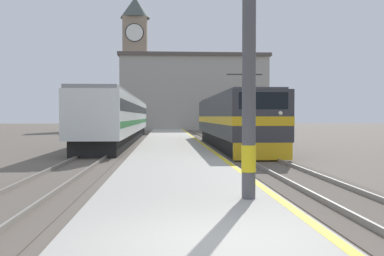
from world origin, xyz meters
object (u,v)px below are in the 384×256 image
at_px(locomotive_train, 231,121).
at_px(passenger_train, 121,118).
at_px(catenary_mast, 253,23).
at_px(clock_tower, 135,58).

distance_m(locomotive_train, passenger_train, 11.27).
xyz_separation_m(passenger_train, catenary_mast, (5.61, -28.18, 2.18)).
height_order(locomotive_train, passenger_train, locomotive_train).
distance_m(locomotive_train, clock_tower, 52.64).
xyz_separation_m(locomotive_train, clock_tower, (-9.78, 50.60, 10.72)).
bearing_deg(passenger_train, locomotive_train, -43.27).
bearing_deg(passenger_train, catenary_mast, -78.74).
relative_size(passenger_train, clock_tower, 1.37).
relative_size(locomotive_train, clock_tower, 0.85).
relative_size(locomotive_train, catenary_mast, 2.53).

